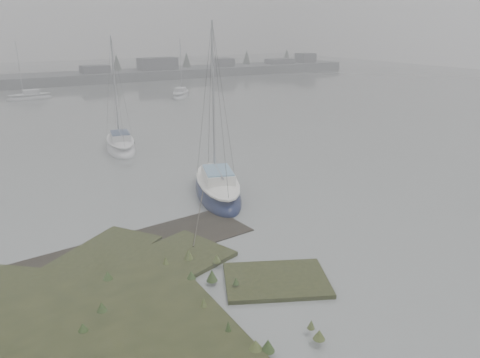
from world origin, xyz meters
name	(u,v)px	position (x,y,z in m)	size (l,w,h in m)	color
ground	(72,126)	(0.00, 30.00, 0.00)	(160.00, 160.00, 0.00)	slate
far_shoreline	(194,71)	(26.84, 61.90, 0.85)	(60.00, 8.00, 4.15)	#4C4F51
sailboat_main	(218,189)	(2.83, 8.19, 0.29)	(4.14, 6.95, 9.32)	#0B1336
sailboat_white	(121,146)	(1.28, 19.85, 0.26)	(3.01, 6.16, 8.33)	silver
sailboat_far_b	(181,95)	(15.01, 40.61, 0.23)	(4.45, 5.31, 7.44)	#B8BEC4
sailboat_far_c	(30,98)	(-1.04, 47.80, 0.22)	(5.23, 2.04, 7.24)	silver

